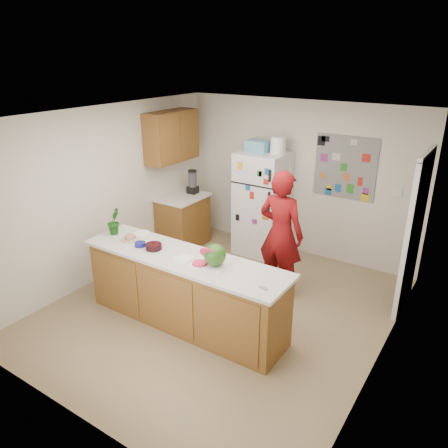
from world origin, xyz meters
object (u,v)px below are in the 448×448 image
Objects in this scene: refrigerator at (262,203)px; cherry_bowl at (154,247)px; person at (281,234)px; watermelon at (215,255)px.

refrigerator is 2.43m from cherry_bowl.
cherry_bowl is at bearing 54.31° from person.
person is 1.34m from watermelon.
person is at bearing -50.58° from refrigerator.
refrigerator is 0.96× the size of person.
person is 8.90× the size of cherry_bowl.
person reaches higher than watermelon.
watermelon reaches higher than cherry_bowl.
cherry_bowl is at bearing -94.28° from refrigerator.
watermelon is 1.28× the size of cherry_bowl.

